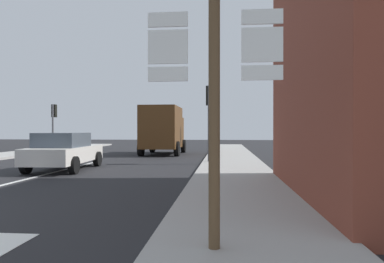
{
  "coord_description": "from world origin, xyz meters",
  "views": [
    {
      "loc": [
        6.3,
        -4.87,
        1.58
      ],
      "look_at": [
        4.88,
        10.48,
        1.51
      ],
      "focal_mm": 32.27,
      "sensor_mm": 36.0,
      "label": 1
    }
  ],
  "objects_px": {
    "delivery_truck": "(163,129)",
    "traffic_light_far_right": "(214,116)",
    "route_sign_post": "(214,103)",
    "traffic_light_near_right": "(209,106)",
    "traffic_light_far_left": "(54,117)",
    "sedan_far": "(64,151)"
  },
  "relations": [
    {
      "from": "delivery_truck",
      "to": "traffic_light_far_right",
      "type": "bearing_deg",
      "value": 10.87
    },
    {
      "from": "delivery_truck",
      "to": "route_sign_post",
      "type": "distance_m",
      "value": 18.17
    },
    {
      "from": "traffic_light_near_right",
      "to": "traffic_light_far_left",
      "type": "bearing_deg",
      "value": 147.17
    },
    {
      "from": "traffic_light_near_right",
      "to": "traffic_light_far_left",
      "type": "distance_m",
      "value": 13.38
    },
    {
      "from": "route_sign_post",
      "to": "sedan_far",
      "type": "bearing_deg",
      "value": 124.79
    },
    {
      "from": "sedan_far",
      "to": "route_sign_post",
      "type": "bearing_deg",
      "value": -55.21
    },
    {
      "from": "sedan_far",
      "to": "delivery_truck",
      "type": "bearing_deg",
      "value": 75.09
    },
    {
      "from": "traffic_light_far_right",
      "to": "delivery_truck",
      "type": "bearing_deg",
      "value": -169.13
    },
    {
      "from": "sedan_far",
      "to": "traffic_light_far_right",
      "type": "bearing_deg",
      "value": 59.49
    },
    {
      "from": "sedan_far",
      "to": "route_sign_post",
      "type": "distance_m",
      "value": 10.87
    },
    {
      "from": "sedan_far",
      "to": "delivery_truck",
      "type": "relative_size",
      "value": 0.86
    },
    {
      "from": "route_sign_post",
      "to": "traffic_light_far_left",
      "type": "distance_m",
      "value": 22.39
    },
    {
      "from": "sedan_far",
      "to": "traffic_light_far_left",
      "type": "distance_m",
      "value": 11.73
    },
    {
      "from": "delivery_truck",
      "to": "traffic_light_near_right",
      "type": "relative_size",
      "value": 1.38
    },
    {
      "from": "route_sign_post",
      "to": "delivery_truck",
      "type": "bearing_deg",
      "value": 102.07
    },
    {
      "from": "sedan_far",
      "to": "route_sign_post",
      "type": "height_order",
      "value": "route_sign_post"
    },
    {
      "from": "traffic_light_far_right",
      "to": "traffic_light_far_left",
      "type": "bearing_deg",
      "value": 176.84
    },
    {
      "from": "traffic_light_far_right",
      "to": "sedan_far",
      "type": "bearing_deg",
      "value": -120.51
    },
    {
      "from": "sedan_far",
      "to": "traffic_light_far_right",
      "type": "relative_size",
      "value": 1.27
    },
    {
      "from": "traffic_light_far_left",
      "to": "sedan_far",
      "type": "bearing_deg",
      "value": -60.9
    },
    {
      "from": "sedan_far",
      "to": "traffic_light_far_left",
      "type": "bearing_deg",
      "value": 119.1
    },
    {
      "from": "delivery_truck",
      "to": "route_sign_post",
      "type": "height_order",
      "value": "route_sign_post"
    }
  ]
}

